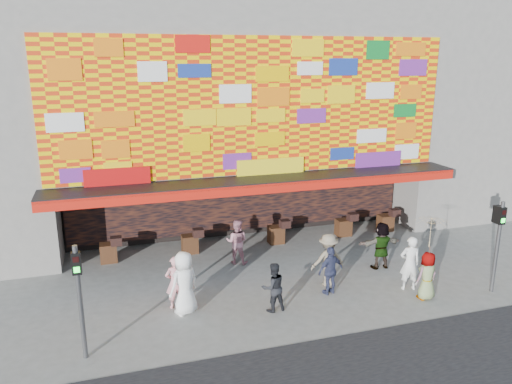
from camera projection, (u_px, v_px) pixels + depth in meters
ground at (294, 297)px, 15.65m from camera, size 90.00×90.00×0.00m
shop_building at (229, 105)px, 21.81m from camera, size 15.20×9.40×10.00m
neighbor_right at (479, 83)px, 25.15m from camera, size 11.00×8.00×12.00m
signal_left at (79, 290)px, 12.01m from camera, size 0.22×0.20×3.00m
signal_right at (499, 237)px, 15.55m from camera, size 0.22×0.20×3.00m
ped_a at (184, 283)px, 14.43m from camera, size 1.11×0.97×1.91m
ped_b at (175, 282)px, 14.79m from camera, size 0.63×0.45×1.63m
ped_c at (273, 287)px, 14.63m from camera, size 0.79×0.65×1.50m
ped_d at (328, 260)px, 16.27m from camera, size 1.15×0.68×1.76m
ped_e at (330, 270)px, 15.68m from camera, size 0.99×0.59×1.58m
ped_f at (381, 245)px, 17.59m from camera, size 1.59×0.56×1.70m
ped_g at (427, 276)px, 15.35m from camera, size 0.81×0.60×1.53m
ped_h at (410, 263)px, 15.96m from camera, size 0.73×0.56×1.80m
ped_i at (237, 242)px, 18.00m from camera, size 1.00×0.91×1.65m
parasol at (431, 232)px, 14.98m from camera, size 1.35×1.36×1.92m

